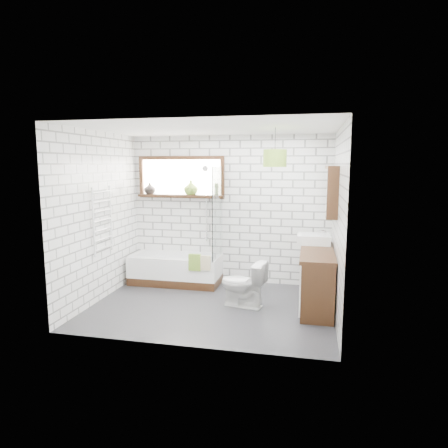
% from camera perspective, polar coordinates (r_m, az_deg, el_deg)
% --- Properties ---
extents(floor, '(3.40, 2.60, 0.01)m').
position_cam_1_polar(floor, '(5.86, -1.79, -11.70)').
color(floor, '#26262A').
rests_on(floor, ground).
extents(ceiling, '(3.40, 2.60, 0.01)m').
position_cam_1_polar(ceiling, '(5.52, -1.91, 13.56)').
color(ceiling, white).
rests_on(ceiling, ground).
extents(wall_back, '(3.40, 0.01, 2.50)m').
position_cam_1_polar(wall_back, '(6.81, 0.82, 2.04)').
color(wall_back, white).
rests_on(wall_back, ground).
extents(wall_front, '(3.40, 0.01, 2.50)m').
position_cam_1_polar(wall_front, '(4.31, -6.07, -1.82)').
color(wall_front, white).
rests_on(wall_front, ground).
extents(wall_left, '(0.01, 2.60, 2.50)m').
position_cam_1_polar(wall_left, '(6.19, -17.35, 0.99)').
color(wall_left, white).
rests_on(wall_left, ground).
extents(wall_right, '(0.01, 2.60, 2.50)m').
position_cam_1_polar(wall_right, '(5.40, 15.99, -0.01)').
color(wall_right, white).
rests_on(wall_right, ground).
extents(window, '(1.52, 0.16, 0.68)m').
position_cam_1_polar(window, '(6.95, -6.18, 6.67)').
color(window, black).
rests_on(window, wall_back).
extents(towel_radiator, '(0.06, 0.52, 1.00)m').
position_cam_1_polar(towel_radiator, '(6.17, -16.97, 0.52)').
color(towel_radiator, white).
rests_on(towel_radiator, wall_left).
extents(mirror_cabinet, '(0.16, 1.20, 0.70)m').
position_cam_1_polar(mirror_cabinet, '(5.95, 14.97, 4.67)').
color(mirror_cabinet, black).
rests_on(mirror_cabinet, wall_right).
extents(shower_riser, '(0.02, 0.02, 1.30)m').
position_cam_1_polar(shower_riser, '(6.85, -2.54, 2.91)').
color(shower_riser, silver).
rests_on(shower_riser, wall_back).
extents(bathtub, '(1.51, 0.67, 0.49)m').
position_cam_1_polar(bathtub, '(6.91, -6.90, -6.43)').
color(bathtub, white).
rests_on(bathtub, floor).
extents(shower_screen, '(0.02, 0.72, 1.50)m').
position_cam_1_polar(shower_screen, '(6.51, -0.92, 1.65)').
color(shower_screen, white).
rests_on(shower_screen, bathtub).
extents(towel_green, '(0.20, 0.05, 0.27)m').
position_cam_1_polar(towel_green, '(6.41, -4.19, -5.49)').
color(towel_green, olive).
rests_on(towel_green, bathtub).
extents(towel_beige, '(0.18, 0.05, 0.24)m').
position_cam_1_polar(towel_beige, '(6.37, -2.73, -5.57)').
color(towel_beige, '#C3B287').
rests_on(towel_beige, bathtub).
extents(vanity, '(0.46, 1.43, 0.82)m').
position_cam_1_polar(vanity, '(5.87, 13.15, -7.63)').
color(vanity, black).
rests_on(vanity, floor).
extents(basin, '(0.49, 0.43, 0.14)m').
position_cam_1_polar(basin, '(6.25, 12.69, -2.11)').
color(basin, white).
rests_on(basin, vanity).
extents(tap, '(0.03, 0.03, 0.16)m').
position_cam_1_polar(tap, '(6.24, 14.17, -1.62)').
color(tap, silver).
rests_on(tap, vanity).
extents(toilet, '(0.50, 0.71, 0.67)m').
position_cam_1_polar(toilet, '(5.77, 2.71, -8.50)').
color(toilet, white).
rests_on(toilet, floor).
extents(vase_olive, '(0.29, 0.29, 0.25)m').
position_cam_1_polar(vase_olive, '(6.87, -4.76, 5.05)').
color(vase_olive, olive).
rests_on(vase_olive, window).
extents(vase_dark, '(0.23, 0.23, 0.21)m').
position_cam_1_polar(vase_dark, '(7.13, -10.56, 4.88)').
color(vase_dark, black).
rests_on(vase_dark, window).
extents(bottle, '(0.08, 0.08, 0.20)m').
position_cam_1_polar(bottle, '(6.76, -1.18, 4.81)').
color(bottle, olive).
rests_on(bottle, window).
extents(pendant, '(0.31, 0.31, 0.23)m').
position_cam_1_polar(pendant, '(5.41, 7.28, 9.30)').
color(pendant, olive).
rests_on(pendant, ceiling).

